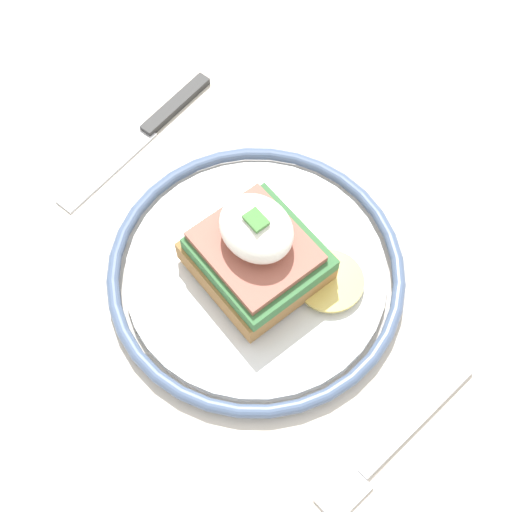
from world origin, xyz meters
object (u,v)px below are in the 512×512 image
at_px(knife, 147,130).
at_px(plate, 256,272).
at_px(sandwich, 258,252).
at_px(fork, 391,446).

bearing_deg(knife, plate, 175.52).
bearing_deg(sandwich, knife, -4.04).
xyz_separation_m(fork, knife, (0.33, -0.02, 0.00)).
xyz_separation_m(plate, fork, (-0.16, 0.01, -0.01)).
relative_size(plate, knife, 1.33).
bearing_deg(knife, sandwich, 175.96).
bearing_deg(knife, fork, 176.20).
height_order(fork, knife, knife).
bearing_deg(plate, fork, 176.92).
height_order(sandwich, fork, sandwich).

